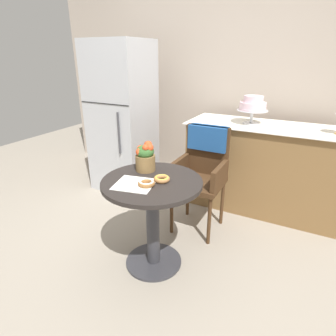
{
  "coord_description": "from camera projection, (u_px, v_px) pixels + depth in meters",
  "views": [
    {
      "loc": [
        0.94,
        -1.55,
        1.55
      ],
      "look_at": [
        0.05,
        0.15,
        0.77
      ],
      "focal_mm": 30.12,
      "sensor_mm": 36.0,
      "label": 1
    }
  ],
  "objects": [
    {
      "name": "wicker_chair",
      "position": [
        203.0,
        162.0,
        2.55
      ],
      "size": [
        0.42,
        0.45,
        0.95
      ],
      "rotation": [
        0.0,
        0.0,
        -0.09
      ],
      "color": "#472D19",
      "rests_on": "ground"
    },
    {
      "name": "flower_vase",
      "position": [
        145.0,
        156.0,
        2.12
      ],
      "size": [
        0.15,
        0.15,
        0.23
      ],
      "color": "brown",
      "rests_on": "cafe_table"
    },
    {
      "name": "back_wall",
      "position": [
        232.0,
        72.0,
        3.27
      ],
      "size": [
        4.8,
        0.1,
        2.7
      ],
      "primitive_type": "cube",
      "color": "#B2A393",
      "rests_on": "ground"
    },
    {
      "name": "refrigerator",
      "position": [
        123.0,
        118.0,
        3.29
      ],
      "size": [
        0.64,
        0.63,
        1.7
      ],
      "color": "#B7BABF",
      "rests_on": "ground"
    },
    {
      "name": "display_counter",
      "position": [
        262.0,
        168.0,
        2.92
      ],
      "size": [
        1.56,
        0.62,
        0.9
      ],
      "color": "olive",
      "rests_on": "ground"
    },
    {
      "name": "donut_front",
      "position": [
        162.0,
        179.0,
        1.97
      ],
      "size": [
        0.11,
        0.11,
        0.03
      ],
      "color": "#AD7542",
      "rests_on": "cafe_table"
    },
    {
      "name": "donut_mid",
      "position": [
        146.0,
        183.0,
        1.9
      ],
      "size": [
        0.12,
        0.12,
        0.04
      ],
      "color": "#936033",
      "rests_on": "cafe_table"
    },
    {
      "name": "paper_napkin",
      "position": [
        135.0,
        184.0,
        1.92
      ],
      "size": [
        0.31,
        0.29,
        0.0
      ],
      "primitive_type": "cube",
      "rotation": [
        0.0,
        0.0,
        0.21
      ],
      "color": "white",
      "rests_on": "cafe_table"
    },
    {
      "name": "cafe_table",
      "position": [
        152.0,
        207.0,
        2.07
      ],
      "size": [
        0.72,
        0.72,
        0.72
      ],
      "color": "#282321",
      "rests_on": "ground"
    },
    {
      "name": "ground_plane",
      "position": [
        154.0,
        262.0,
        2.26
      ],
      "size": [
        8.0,
        8.0,
        0.0
      ],
      "primitive_type": "plane",
      "color": "gray"
    },
    {
      "name": "tiered_cake_stand",
      "position": [
        253.0,
        105.0,
        2.75
      ],
      "size": [
        0.3,
        0.3,
        0.27
      ],
      "color": "silver",
      "rests_on": "display_counter"
    }
  ]
}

